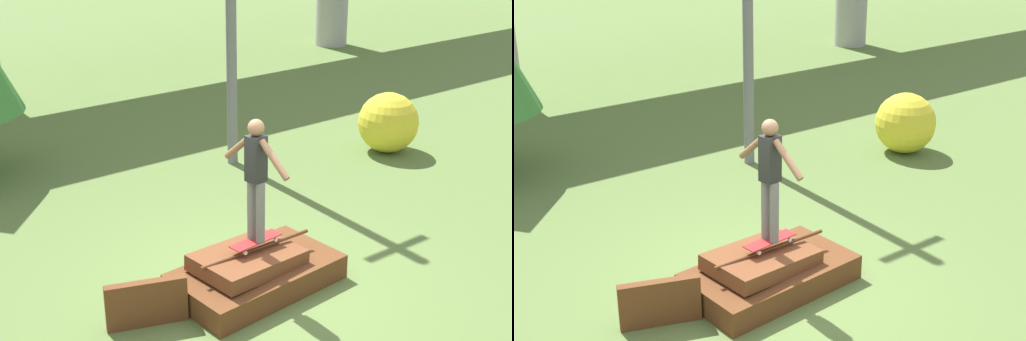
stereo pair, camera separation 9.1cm
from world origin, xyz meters
The scene contains 6 objects.
ground_plane centered at (0.00, 0.00, 0.00)m, with size 80.00×80.00×0.00m, color #567038.
scrap_pile centered at (-0.03, 0.01, 0.24)m, with size 2.33×1.40×0.62m.
scrap_plank_loose centered at (-1.62, 0.12, 0.30)m, with size 0.99×0.46×0.61m.
skateboard centered at (0.02, 0.03, 0.69)m, with size 0.80×0.28×0.09m.
skater centered at (0.02, 0.03, 1.68)m, with size 0.24×1.18×1.68m.
bush_yellow_flowering centered at (5.47, 2.68, 0.62)m, with size 1.24×1.24×1.24m.
Camera 2 is at (-5.09, -6.74, 5.03)m, focal length 50.00 mm.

